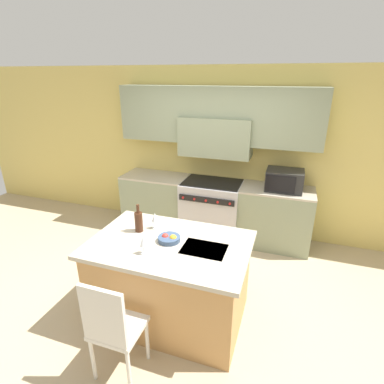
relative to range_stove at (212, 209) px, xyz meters
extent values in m
plane|color=tan|center=(0.00, -1.61, -0.48)|extent=(10.00, 10.00, 0.00)
cube|color=#DBC166|center=(0.00, 0.36, 0.87)|extent=(10.00, 0.06, 2.70)
cube|color=gray|center=(0.00, 0.16, 1.50)|extent=(3.13, 0.34, 0.85)
cube|color=gray|center=(0.00, 0.13, 1.17)|extent=(1.13, 0.40, 0.60)
cube|color=gray|center=(-1.02, 0.02, -0.02)|extent=(1.09, 0.62, 0.92)
cube|color=#B2A893|center=(-1.02, 0.02, 0.46)|extent=(1.09, 0.62, 0.03)
cube|color=gray|center=(1.02, 0.02, -0.02)|extent=(1.09, 0.62, 0.92)
cube|color=#B2A893|center=(1.02, 0.02, 0.46)|extent=(1.09, 0.62, 0.03)
cube|color=#B7B7BC|center=(0.00, 0.00, -0.01)|extent=(0.95, 0.66, 0.94)
cube|color=black|center=(0.00, 0.00, 0.47)|extent=(0.91, 0.61, 0.01)
cube|color=black|center=(0.00, -0.34, 0.29)|extent=(0.87, 0.02, 0.09)
cylinder|color=#B21E1E|center=(-0.37, -0.35, 0.29)|extent=(0.04, 0.02, 0.04)
cylinder|color=#B21E1E|center=(-0.19, -0.35, 0.29)|extent=(0.04, 0.02, 0.04)
cylinder|color=#B21E1E|center=(0.00, -0.35, 0.29)|extent=(0.04, 0.02, 0.04)
cylinder|color=#B21E1E|center=(0.19, -0.35, 0.29)|extent=(0.04, 0.02, 0.04)
cylinder|color=#B21E1E|center=(0.37, -0.35, 0.29)|extent=(0.04, 0.02, 0.04)
cube|color=black|center=(1.10, 0.02, 0.62)|extent=(0.53, 0.41, 0.31)
cube|color=black|center=(1.05, -0.19, 0.62)|extent=(0.41, 0.01, 0.25)
cube|color=#B7844C|center=(0.07, -1.93, -0.03)|extent=(1.55, 1.00, 0.90)
cube|color=#B2A893|center=(0.07, -1.93, 0.45)|extent=(1.65, 1.08, 0.04)
cube|color=#2D2D30|center=(0.44, -1.93, 0.46)|extent=(0.44, 0.32, 0.01)
cylinder|color=#B2B2B7|center=(0.44, -1.74, 0.47)|extent=(0.02, 0.02, 0.00)
cube|color=beige|center=(-0.11, -2.70, 0.01)|extent=(0.42, 0.40, 0.04)
cube|color=beige|center=(-0.11, -2.88, 0.30)|extent=(0.40, 0.04, 0.54)
cylinder|color=beige|center=(-0.29, -2.53, -0.24)|extent=(0.04, 0.04, 0.47)
cylinder|color=beige|center=(0.07, -2.53, -0.24)|extent=(0.04, 0.04, 0.47)
cylinder|color=beige|center=(-0.29, -2.87, -0.24)|extent=(0.04, 0.04, 0.47)
cylinder|color=beige|center=(0.07, -2.87, -0.24)|extent=(0.04, 0.04, 0.47)
cylinder|color=#422314|center=(-0.34, -1.81, 0.58)|extent=(0.09, 0.09, 0.22)
cylinder|color=#422314|center=(-0.34, -1.81, 0.74)|extent=(0.03, 0.03, 0.09)
cylinder|color=white|center=(-0.09, -2.19, 0.47)|extent=(0.06, 0.06, 0.01)
cylinder|color=white|center=(-0.09, -2.19, 0.51)|extent=(0.01, 0.01, 0.08)
cone|color=white|center=(-0.09, -2.19, 0.60)|extent=(0.07, 0.07, 0.11)
cylinder|color=white|center=(-0.20, -1.69, 0.47)|extent=(0.06, 0.06, 0.01)
cylinder|color=white|center=(-0.20, -1.69, 0.51)|extent=(0.01, 0.01, 0.08)
cone|color=white|center=(-0.20, -1.69, 0.60)|extent=(0.07, 0.07, 0.11)
cylinder|color=#384C6B|center=(0.05, -1.90, 0.49)|extent=(0.23, 0.23, 0.05)
sphere|color=red|center=(0.01, -1.90, 0.51)|extent=(0.07, 0.07, 0.07)
sphere|color=gold|center=(0.10, -1.90, 0.51)|extent=(0.08, 0.08, 0.08)
camera|label=1|loc=(1.15, -4.38, 2.08)|focal=28.00mm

